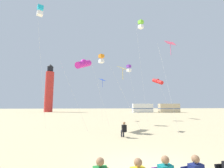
% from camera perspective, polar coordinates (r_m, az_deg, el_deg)
% --- Properties ---
extents(kite_flyer_standing, '(0.40, 0.55, 1.16)m').
position_cam_1_polar(kite_flyer_standing, '(12.25, 4.31, -16.10)').
color(kite_flyer_standing, black).
rests_on(kite_flyer_standing, ground).
extents(kite_tube_magenta, '(3.20, 3.59, 7.54)m').
position_cam_1_polar(kite_tube_magenta, '(17.30, -10.33, 7.30)').
color(kite_tube_magenta, silver).
rests_on(kite_tube_magenta, ground).
extents(kite_box_orange, '(2.52, 1.98, 9.22)m').
position_cam_1_polar(kite_box_orange, '(21.53, -3.91, 9.16)').
color(kite_box_orange, silver).
rests_on(kite_box_orange, ground).
extents(kite_diamond_rainbow, '(1.78, 1.78, 8.46)m').
position_cam_1_polar(kite_diamond_rainbow, '(16.16, 20.46, 12.83)').
color(kite_diamond_rainbow, silver).
rests_on(kite_diamond_rainbow, ground).
extents(kite_box_cyan, '(1.70, 1.70, 13.62)m').
position_cam_1_polar(kite_box_cyan, '(21.21, -24.76, 23.07)').
color(kite_box_cyan, silver).
rests_on(kite_box_cyan, ground).
extents(kite_diamond_blue, '(1.33, 1.33, 6.68)m').
position_cam_1_polar(kite_diamond_blue, '(25.42, -3.54, 1.07)').
color(kite_diamond_blue, silver).
rests_on(kite_diamond_blue, ground).
extents(kite_tube_scarlet, '(3.39, 3.59, 7.55)m').
position_cam_1_polar(kite_tube_scarlet, '(30.76, 16.34, 0.96)').
color(kite_tube_scarlet, silver).
rests_on(kite_tube_scarlet, ground).
extents(kite_box_violet, '(2.02, 1.96, 9.18)m').
position_cam_1_polar(kite_box_violet, '(26.93, 6.17, 5.68)').
color(kite_box_violet, silver).
rests_on(kite_box_violet, ground).
extents(kite_box_lime, '(1.24, 1.24, 14.41)m').
position_cam_1_polar(kite_box_lime, '(24.24, 10.46, 20.50)').
color(kite_box_lime, silver).
rests_on(kite_box_lime, ground).
extents(kite_diamond_gold, '(2.96, 2.17, 6.45)m').
position_cam_1_polar(kite_diamond_gold, '(16.39, 3.98, 5.08)').
color(kite_diamond_gold, silver).
rests_on(kite_diamond_gold, ground).
extents(lighthouse_distant, '(2.80, 2.80, 16.80)m').
position_cam_1_polar(lighthouse_distant, '(58.76, -21.94, -1.78)').
color(lighthouse_distant, red).
rests_on(lighthouse_distant, ground).
extents(rv_van_white, '(6.59, 2.81, 2.80)m').
position_cam_1_polar(rv_van_white, '(52.10, 11.08, -8.61)').
color(rv_van_white, white).
rests_on(rv_van_white, ground).
extents(rv_van_tan, '(6.54, 2.62, 2.80)m').
position_cam_1_polar(rv_van_tan, '(54.00, 20.06, -8.26)').
color(rv_van_tan, '#C6B28C').
rests_on(rv_van_tan, ground).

